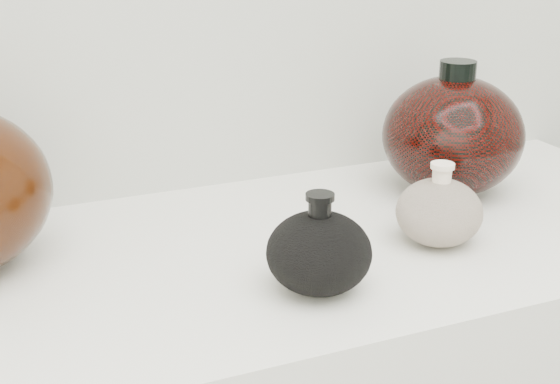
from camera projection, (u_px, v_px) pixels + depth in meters
name	position (u px, v px, depth m)	size (l,w,h in m)	color
black_gourd_vase	(319.00, 252.00, 0.86)	(0.14, 0.14, 0.12)	black
cream_gourd_vase	(439.00, 212.00, 0.98)	(0.14, 0.14, 0.11)	beige
right_round_pot	(453.00, 135.00, 1.14)	(0.25, 0.25, 0.20)	black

